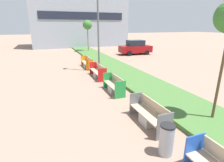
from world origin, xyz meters
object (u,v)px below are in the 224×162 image
object	(u,v)px
bench_grey_frame	(149,116)
bench_red_frame	(98,72)
street_lamp_post	(98,16)
parked_car_distant	(135,47)
litter_bin	(166,140)
sapling_tree_far	(87,25)
bench_green_frame	(114,86)
bench_orange_frame	(87,63)

from	to	relation	value
bench_grey_frame	bench_red_frame	size ratio (longest dim) A/B	0.85
street_lamp_post	parked_car_distant	distance (m)	10.57
bench_grey_frame	street_lamp_post	bearing A→B (deg)	85.94
litter_bin	sapling_tree_far	world-z (taller)	sapling_tree_far
bench_green_frame	sapling_tree_far	xyz separation A→B (m)	(2.47, 16.56, 3.39)
bench_grey_frame	bench_red_frame	bearing A→B (deg)	89.96
bench_red_frame	bench_orange_frame	distance (m)	3.48
bench_red_frame	litter_bin	bearing A→B (deg)	-93.04
bench_grey_frame	sapling_tree_far	world-z (taller)	sapling_tree_far
bench_grey_frame	sapling_tree_far	size ratio (longest dim) A/B	0.45
bench_green_frame	street_lamp_post	xyz separation A→B (m)	(0.61, 4.99, 4.03)
bench_orange_frame	sapling_tree_far	bearing A→B (deg)	75.94
sapling_tree_far	parked_car_distant	size ratio (longest dim) A/B	1.03
bench_orange_frame	litter_bin	world-z (taller)	litter_bin
bench_green_frame	bench_grey_frame	bearing A→B (deg)	-89.98
bench_green_frame	bench_red_frame	size ratio (longest dim) A/B	0.81
street_lamp_post	parked_car_distant	bearing A→B (deg)	44.49
litter_bin	bench_grey_frame	bearing A→B (deg)	74.41
bench_red_frame	parked_car_distant	xyz separation A→B (m)	(7.73, 8.76, 0.54)
bench_orange_frame	street_lamp_post	size ratio (longest dim) A/B	0.27
litter_bin	sapling_tree_far	xyz separation A→B (m)	(2.91, 21.81, 3.26)
street_lamp_post	bench_green_frame	bearing A→B (deg)	-97.02
litter_bin	parked_car_distant	xyz separation A→B (m)	(8.18, 17.23, 0.42)
bench_green_frame	litter_bin	xyz separation A→B (m)	(-0.44, -5.25, 0.13)
bench_red_frame	litter_bin	xyz separation A→B (m)	(-0.45, -8.48, 0.11)
bench_grey_frame	street_lamp_post	distance (m)	9.55
bench_grey_frame	street_lamp_post	xyz separation A→B (m)	(0.61, 8.64, 4.03)
bench_grey_frame	bench_orange_frame	bearing A→B (deg)	89.99
bench_green_frame	bench_orange_frame	bearing A→B (deg)	89.97
parked_car_distant	street_lamp_post	bearing A→B (deg)	-131.15
litter_bin	street_lamp_post	size ratio (longest dim) A/B	0.12
bench_grey_frame	bench_red_frame	xyz separation A→B (m)	(0.00, 6.88, 0.01)
bench_red_frame	street_lamp_post	bearing A→B (deg)	70.91
bench_orange_frame	parked_car_distant	bearing A→B (deg)	34.28
bench_green_frame	litter_bin	size ratio (longest dim) A/B	1.96
litter_bin	bench_green_frame	bearing A→B (deg)	85.16
bench_grey_frame	parked_car_distant	size ratio (longest dim) A/B	0.46
parked_car_distant	sapling_tree_far	bearing A→B (deg)	143.41
street_lamp_post	sapling_tree_far	xyz separation A→B (m)	(1.85, 11.57, -0.64)
sapling_tree_far	parked_car_distant	xyz separation A→B (m)	(5.27, -4.57, -2.84)
bench_grey_frame	bench_green_frame	distance (m)	3.65
bench_red_frame	street_lamp_post	distance (m)	4.43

